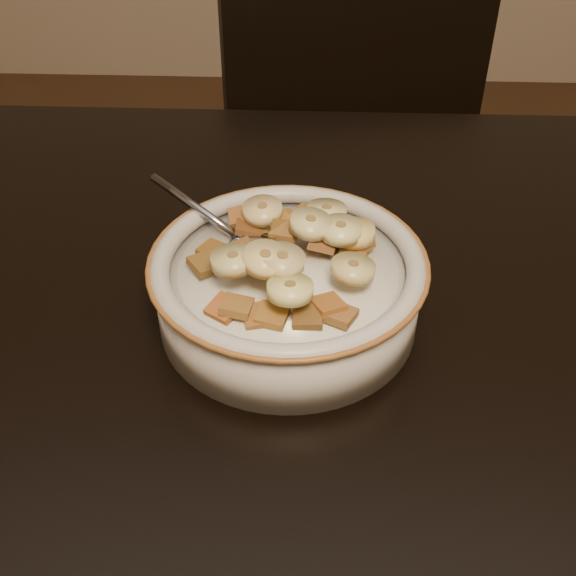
{
  "coord_description": "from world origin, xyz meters",
  "views": [
    {
      "loc": [
        0.02,
        -0.32,
        1.13
      ],
      "look_at": [
        0.01,
        0.09,
        0.78
      ],
      "focal_mm": 45.0,
      "sensor_mm": 36.0,
      "label": 1
    }
  ],
  "objects_px": {
    "table": "(273,430)",
    "cereal_bowl": "(288,294)",
    "spoon": "(256,249)",
    "chair": "(348,311)"
  },
  "relations": [
    {
      "from": "table",
      "to": "spoon",
      "type": "height_order",
      "value": "spoon"
    },
    {
      "from": "chair",
      "to": "spoon",
      "type": "relative_size",
      "value": 17.81
    },
    {
      "from": "chair",
      "to": "spoon",
      "type": "height_order",
      "value": "chair"
    },
    {
      "from": "table",
      "to": "cereal_bowl",
      "type": "distance_m",
      "value": 0.1
    },
    {
      "from": "chair",
      "to": "cereal_bowl",
      "type": "distance_m",
      "value": 0.52
    },
    {
      "from": "table",
      "to": "spoon",
      "type": "bearing_deg",
      "value": 99.29
    },
    {
      "from": "chair",
      "to": "cereal_bowl",
      "type": "height_order",
      "value": "chair"
    },
    {
      "from": "cereal_bowl",
      "to": "table",
      "type": "bearing_deg",
      "value": -93.87
    },
    {
      "from": "chair",
      "to": "table",
      "type": "bearing_deg",
      "value": -113.19
    },
    {
      "from": "table",
      "to": "chair",
      "type": "xyz_separation_m",
      "value": [
        0.08,
        0.48,
        -0.31
      ]
    }
  ]
}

